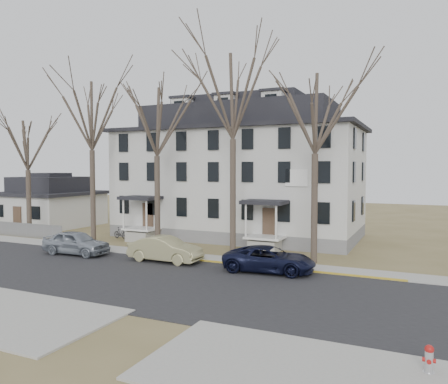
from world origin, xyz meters
The scene contains 18 objects.
ground centered at (0.00, 0.00, 0.00)m, with size 120.00×120.00×0.00m, color olive.
main_road centered at (0.00, 2.00, 0.00)m, with size 120.00×10.00×0.04m, color #27272A.
far_sidewalk centered at (0.00, 8.00, 0.00)m, with size 120.00×2.00×0.08m, color #A09F97.
yellow_curb centered at (5.00, 7.10, 0.00)m, with size 14.00×0.25×0.06m, color gold.
boarding_house centered at (-2.00, 17.95, 5.38)m, with size 20.80×12.36×12.05m.
small_house centered at (-22.00, 16.00, 2.25)m, with size 8.70×8.70×5.00m.
fence centered at (-21.00, 9.50, 0.00)m, with size 14.00×0.06×1.20m, color gray.
tree_far_left centered at (-11.00, 9.80, 10.34)m, with size 8.40×8.40×13.72m.
tree_mid_left centered at (-5.00, 9.80, 9.60)m, with size 7.80×7.80×12.74m.
tree_center centered at (1.00, 9.80, 11.08)m, with size 9.00×9.00×14.70m.
tree_mid_right centered at (6.50, 9.80, 9.60)m, with size 7.80×7.80×12.74m.
tree_bungalow centered at (-18.00, 9.80, 8.12)m, with size 6.60×6.60×10.78m.
car_silver centered at (-8.70, 5.48, 0.81)m, with size 1.90×4.73×1.61m, color #9099A5.
car_tan centered at (-1.98, 6.05, 0.78)m, with size 1.65×4.73×1.56m, color tan.
car_navy centered at (4.81, 6.20, 0.72)m, with size 2.37×5.15×1.43m, color black.
bicycle_left centered at (-8.77, 12.54, 0.44)m, with size 0.58×1.67×0.88m, color black.
bicycle_right centered at (-10.10, 12.01, 0.47)m, with size 0.44×1.57×0.94m, color black.
fire_hydrant centered at (12.88, -3.52, 0.44)m, with size 0.36×0.34×0.86m.
Camera 1 is at (12.63, -16.96, 5.87)m, focal length 35.00 mm.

